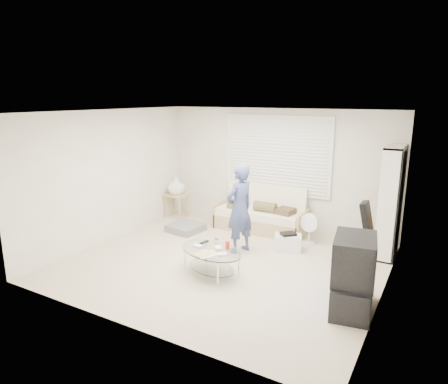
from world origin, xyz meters
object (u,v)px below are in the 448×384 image
Objects in this scene: futon_sofa at (261,216)px; coffee_table at (212,255)px; bookshelf at (390,202)px; tv_unit at (353,275)px.

coffee_table is (0.24, -2.37, 0.03)m from futon_sofa.
bookshelf is 2.24m from tv_unit.
bookshelf is 1.93× the size of tv_unit.
tv_unit reaches higher than coffee_table.
bookshelf is 3.21m from coffee_table.
futon_sofa is 0.99× the size of bookshelf.
tv_unit is at bearing 0.60° from coffee_table.
bookshelf is (2.49, -0.17, 0.66)m from futon_sofa.
coffee_table is at bearing -84.31° from futon_sofa.
bookshelf is 1.51× the size of coffee_table.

